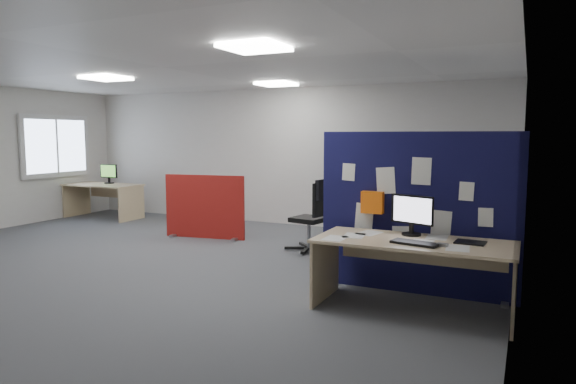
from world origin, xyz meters
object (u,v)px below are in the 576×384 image
at_px(second_desk, 104,192).
at_px(monitor_second, 109,173).
at_px(monitor_main, 412,213).
at_px(office_chair, 315,211).
at_px(red_divider, 205,207).
at_px(navy_divider, 415,214).
at_px(main_desk, 414,255).

height_order(second_desk, monitor_second, monitor_second).
distance_m(monitor_main, office_chair, 2.60).
relative_size(monitor_main, red_divider, 0.32).
bearing_deg(navy_divider, monitor_main, -84.48).
xyz_separation_m(red_divider, second_desk, (-3.23, 0.93, 0.02)).
distance_m(navy_divider, red_divider, 4.25).
bearing_deg(main_desk, monitor_main, 109.53).
xyz_separation_m(navy_divider, main_desk, (0.11, -0.58, -0.34)).
xyz_separation_m(main_desk, red_divider, (-4.03, 2.18, -0.03)).
distance_m(navy_divider, monitor_second, 7.64).
bearing_deg(navy_divider, red_divider, 157.84).
xyz_separation_m(monitor_main, second_desk, (-7.18, 2.89, -0.41)).
height_order(main_desk, red_divider, red_divider).
xyz_separation_m(navy_divider, monitor_second, (-7.15, 2.69, 0.05)).
relative_size(main_desk, red_divider, 1.34).
relative_size(red_divider, monitor_second, 3.14).
bearing_deg(navy_divider, monitor_second, 159.43).
height_order(navy_divider, office_chair, navy_divider).
bearing_deg(monitor_second, monitor_main, -21.02).
bearing_deg(second_desk, main_desk, -23.18).
distance_m(main_desk, monitor_second, 7.98).
xyz_separation_m(main_desk, monitor_second, (-7.27, 3.27, 0.39)).
xyz_separation_m(second_desk, monitor_second, (-0.01, 0.16, 0.41)).
height_order(monitor_main, office_chair, monitor_main).
distance_m(second_desk, monitor_second, 0.44).
bearing_deg(monitor_main, main_desk, -51.22).
height_order(navy_divider, monitor_second, navy_divider).
relative_size(navy_divider, monitor_second, 4.77).
height_order(red_divider, second_desk, red_divider).
height_order(monitor_main, second_desk, monitor_main).
bearing_deg(office_chair, monitor_second, 177.46).
height_order(main_desk, monitor_main, monitor_main).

